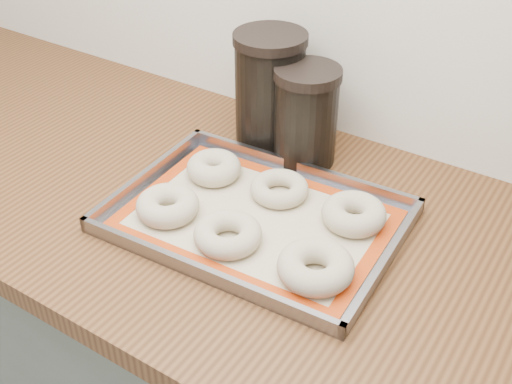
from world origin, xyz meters
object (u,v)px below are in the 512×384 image
Objects in this scene: bagel_front_right at (316,267)px; canister_left at (270,89)px; baking_tray at (256,218)px; canister_mid at (306,116)px; bagel_front_mid at (228,234)px; bagel_front_left at (168,206)px; bagel_back_mid at (279,189)px; bagel_back_right at (354,214)px; bagel_back_left at (214,168)px.

canister_left is at bearing 131.67° from bagel_front_right.
baking_tray is at bearing -62.54° from canister_left.
bagel_front_mid is at bearing -85.03° from canister_mid.
canister_mid reaches higher than bagel_front_left.
canister_mid reaches higher than bagel_back_mid.
baking_tray is 2.57× the size of canister_mid.
bagel_back_right is 0.32m from canister_left.
bagel_back_right is (0.14, 0.15, 0.00)m from bagel_front_mid.
bagel_back_right is at bearing -31.23° from canister_left.
baking_tray is at bearing -25.88° from bagel_back_left.
bagel_front_left is 0.56× the size of canister_mid.
bagel_front_right reaches higher than bagel_back_right.
baking_tray is at bearing 87.11° from bagel_front_mid.
bagel_front_left is 0.48× the size of canister_left.
bagel_back_left is at bearing -177.04° from bagel_back_right.
bagel_front_right reaches higher than bagel_front_mid.
canister_mid is (0.09, -0.03, -0.02)m from canister_left.
bagel_front_left is 0.92× the size of bagel_front_right.
bagel_front_left is at bearing -151.23° from bagel_back_right.
bagel_back_right is at bearing 93.72° from bagel_front_right.
canister_mid is (0.10, 0.15, 0.07)m from bagel_back_left.
canister_mid is (-0.03, 0.21, 0.09)m from baking_tray.
bagel_front_right is 0.15m from bagel_back_right.
bagel_back_mid is (0.13, 0.01, -0.00)m from bagel_back_left.
canister_left is (-0.26, 0.16, 0.09)m from bagel_back_right.
bagel_back_left is 0.19m from canister_left.
baking_tray is 0.08m from bagel_back_mid.
baking_tray is 0.08m from bagel_front_mid.
canister_mid reaches higher than baking_tray.
bagel_front_mid is 0.58× the size of canister_mid.
bagel_back_right is at bearing 46.98° from bagel_front_mid.
bagel_front_mid is at bearing -133.02° from bagel_back_right.
canister_left is at bearing 117.46° from baking_tray.
baking_tray is 4.87× the size of bagel_back_left.
bagel_back_mid is 0.96× the size of bagel_back_right.
bagel_back_right is at bearing 29.34° from baking_tray.
bagel_back_left reaches higher than baking_tray.
bagel_front_left is at bearing -88.85° from bagel_back_left.
bagel_back_mid is at bearing -179.83° from bagel_back_right.
baking_tray is 4.56× the size of bagel_front_left.
bagel_front_right is 0.21m from bagel_back_mid.
canister_left is at bearing 110.95° from bagel_front_mid.
canister_left reaches higher than bagel_front_right.
bagel_back_left is 0.45× the size of canister_left.
canister_mid is at bearing 141.70° from bagel_back_right.
canister_left reaches higher than bagel_front_left.
canister_mid is at bearing 54.72° from bagel_back_left.
canister_left reaches higher than bagel_back_mid.
bagel_front_right reaches higher than bagel_back_mid.
bagel_front_mid is 0.94× the size of bagel_front_right.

